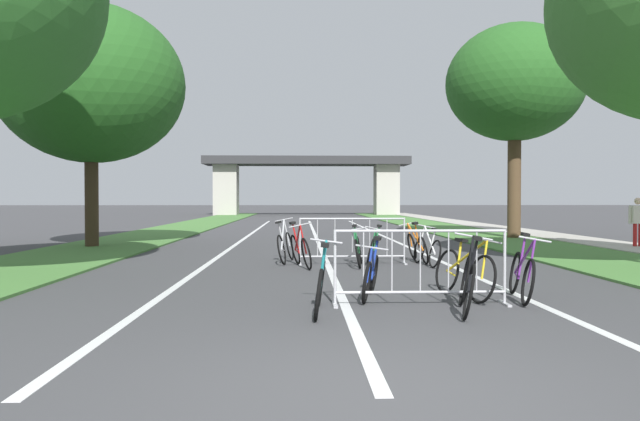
% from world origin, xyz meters
% --- Properties ---
extents(ground_plane, '(300.00, 300.00, 0.00)m').
position_xyz_m(ground_plane, '(0.00, 0.00, 0.00)').
color(ground_plane, '#3D3D3F').
extents(grass_verge_left, '(3.27, 62.31, 0.05)m').
position_xyz_m(grass_verge_left, '(-6.56, 25.49, 0.03)').
color(grass_verge_left, '#477A38').
rests_on(grass_verge_left, ground).
extents(grass_verge_right, '(3.27, 62.31, 0.05)m').
position_xyz_m(grass_verge_right, '(6.56, 25.49, 0.03)').
color(grass_verge_right, '#477A38').
rests_on(grass_verge_right, ground).
extents(sidewalk_path_right, '(1.96, 62.31, 0.08)m').
position_xyz_m(sidewalk_path_right, '(9.17, 25.49, 0.04)').
color(sidewalk_path_right, '#ADA89E').
rests_on(sidewalk_path_right, ground).
extents(lane_stripe_center, '(0.14, 36.05, 0.01)m').
position_xyz_m(lane_stripe_center, '(0.00, 18.02, 0.00)').
color(lane_stripe_center, silver).
rests_on(lane_stripe_center, ground).
extents(lane_stripe_right_lane, '(0.14, 36.05, 0.01)m').
position_xyz_m(lane_stripe_right_lane, '(2.71, 18.02, 0.00)').
color(lane_stripe_right_lane, silver).
rests_on(lane_stripe_right_lane, ground).
extents(lane_stripe_left_lane, '(0.14, 36.05, 0.01)m').
position_xyz_m(lane_stripe_left_lane, '(-2.71, 18.02, 0.00)').
color(lane_stripe_left_lane, silver).
rests_on(lane_stripe_left_lane, ground).
extents(overpass_bridge, '(18.99, 4.11, 5.42)m').
position_xyz_m(overpass_bridge, '(0.00, 51.50, 3.81)').
color(overpass_bridge, '#2D2D30').
rests_on(overpass_bridge, ground).
extents(tree_left_oak_mid, '(5.60, 5.60, 7.34)m').
position_xyz_m(tree_left_oak_mid, '(-6.94, 13.97, 4.94)').
color(tree_left_oak_mid, '#3D2D1E').
rests_on(tree_left_oak_mid, ground).
extents(tree_right_oak_near, '(5.06, 5.06, 7.95)m').
position_xyz_m(tree_right_oak_near, '(7.36, 17.63, 5.76)').
color(tree_right_oak_near, '#4C3823').
rests_on(tree_right_oak_near, ground).
extents(crowd_barrier_nearest, '(2.43, 0.45, 1.05)m').
position_xyz_m(crowd_barrier_nearest, '(1.04, 3.85, 0.52)').
color(crowd_barrier_nearest, '#ADADB2').
rests_on(crowd_barrier_nearest, ground).
extents(crowd_barrier_second, '(2.43, 0.48, 1.05)m').
position_xyz_m(crowd_barrier_second, '(0.56, 9.09, 0.52)').
color(crowd_barrier_second, '#ADADB2').
rests_on(crowd_barrier_second, ground).
extents(bicycle_green_0, '(0.60, 1.63, 0.91)m').
position_xyz_m(bicycle_green_0, '(0.65, 8.68, 0.36)').
color(bicycle_green_0, black).
rests_on(bicycle_green_0, ground).
extents(bicycle_red_1, '(0.55, 1.74, 0.99)m').
position_xyz_m(bicycle_red_1, '(-0.62, 8.48, 0.39)').
color(bicycle_red_1, black).
rests_on(bicycle_red_1, ground).
extents(bicycle_orange_2, '(0.50, 1.74, 0.95)m').
position_xyz_m(bicycle_orange_2, '(2.11, 9.47, 0.37)').
color(bicycle_orange_2, black).
rests_on(bicycle_orange_2, ground).
extents(bicycle_purple_3, '(0.48, 1.73, 0.97)m').
position_xyz_m(bicycle_purple_3, '(2.61, 4.23, 0.37)').
color(bicycle_purple_3, black).
rests_on(bicycle_purple_3, ground).
extents(bicycle_yellow_4, '(0.75, 1.70, 0.95)m').
position_xyz_m(bicycle_yellow_4, '(1.81, 4.41, 0.38)').
color(bicycle_yellow_4, black).
rests_on(bicycle_yellow_4, ground).
extents(bicycle_black_5, '(0.72, 1.69, 1.02)m').
position_xyz_m(bicycle_black_5, '(1.54, 3.27, 0.39)').
color(bicycle_black_5, black).
rests_on(bicycle_black_5, ground).
extents(bicycle_silver_6, '(0.49, 1.79, 1.03)m').
position_xyz_m(bicycle_silver_6, '(-0.96, 9.50, 0.39)').
color(bicycle_silver_6, black).
rests_on(bicycle_silver_6, ground).
extents(bicycle_white_7, '(0.51, 1.62, 0.92)m').
position_xyz_m(bicycle_white_7, '(2.19, 8.74, 0.35)').
color(bicycle_white_7, black).
rests_on(bicycle_white_7, ground).
extents(bicycle_teal_8, '(0.44, 1.69, 0.93)m').
position_xyz_m(bicycle_teal_8, '(-0.36, 3.34, 0.36)').
color(bicycle_teal_8, black).
rests_on(bicycle_teal_8, ground).
extents(bicycle_blue_9, '(0.50, 1.55, 0.91)m').
position_xyz_m(bicycle_blue_9, '(0.43, 4.43, 0.34)').
color(bicycle_blue_9, black).
rests_on(bicycle_blue_9, ground).
extents(bicycle_green_10, '(0.54, 1.68, 0.87)m').
position_xyz_m(bicycle_green_10, '(1.09, 9.46, 0.35)').
color(bicycle_green_10, black).
rests_on(bicycle_green_10, ground).
extents(pedestrian_in_red_jacket, '(0.56, 0.25, 1.52)m').
position_xyz_m(pedestrian_in_red_jacket, '(9.39, 13.00, 0.92)').
color(pedestrian_in_red_jacket, '#B21E1E').
rests_on(pedestrian_in_red_jacket, ground).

